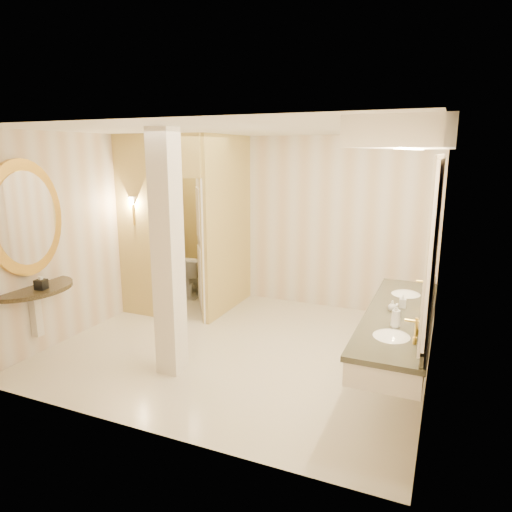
{
  "coord_description": "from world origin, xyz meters",
  "views": [
    {
      "loc": [
        2.32,
        -4.96,
        2.45
      ],
      "look_at": [
        0.12,
        0.2,
        1.17
      ],
      "focal_mm": 32.0,
      "sensor_mm": 36.0,
      "label": 1
    }
  ],
  "objects": [
    {
      "name": "soap_bottle_c",
      "position": [
        1.96,
        -0.84,
        0.99
      ],
      "size": [
        0.09,
        0.09,
        0.23
      ],
      "primitive_type": "imported",
      "rotation": [
        0.0,
        0.0,
        -0.07
      ],
      "color": "#C6B28C",
      "rests_on": "vanity"
    },
    {
      "name": "wall_sconce",
      "position": [
        -1.93,
        0.43,
        1.73
      ],
      "size": [
        0.14,
        0.14,
        0.42
      ],
      "color": "gold",
      "rests_on": "toilet_closet"
    },
    {
      "name": "tissue_box",
      "position": [
        -2.01,
        -1.23,
        0.93
      ],
      "size": [
        0.14,
        0.14,
        0.12
      ],
      "primitive_type": "cube",
      "rotation": [
        0.0,
        0.0,
        0.17
      ],
      "color": "black",
      "rests_on": "console_shelf"
    },
    {
      "name": "wall_back",
      "position": [
        0.0,
        2.0,
        1.35
      ],
      "size": [
        4.5,
        0.02,
        2.7
      ],
      "primitive_type": "cube",
      "color": "beige",
      "rests_on": "floor"
    },
    {
      "name": "console_shelf",
      "position": [
        -2.21,
        -1.19,
        1.35
      ],
      "size": [
        1.05,
        1.05,
        1.97
      ],
      "color": "black",
      "rests_on": "floor"
    },
    {
      "name": "vanity",
      "position": [
        1.98,
        -0.4,
        1.63
      ],
      "size": [
        0.75,
        2.63,
        2.09
      ],
      "color": "silver",
      "rests_on": "floor"
    },
    {
      "name": "wall_right",
      "position": [
        2.25,
        0.0,
        1.35
      ],
      "size": [
        0.02,
        4.0,
        2.7
      ],
      "primitive_type": "cube",
      "color": "beige",
      "rests_on": "floor"
    },
    {
      "name": "toilet_closet",
      "position": [
        -1.13,
        0.97,
        1.39
      ],
      "size": [
        1.5,
        1.55,
        2.7
      ],
      "color": "#DBC272",
      "rests_on": "floor"
    },
    {
      "name": "pillar",
      "position": [
        -0.45,
        -0.9,
        1.35
      ],
      "size": [
        0.27,
        0.27,
        2.7
      ],
      "primitive_type": "cube",
      "color": "silver",
      "rests_on": "floor"
    },
    {
      "name": "toilet",
      "position": [
        -1.69,
        1.64,
        0.36
      ],
      "size": [
        0.52,
        0.76,
        0.72
      ],
      "primitive_type": "imported",
      "rotation": [
        0.0,
        0.0,
        3.33
      ],
      "color": "white",
      "rests_on": "floor"
    },
    {
      "name": "ceiling",
      "position": [
        0.0,
        0.0,
        2.7
      ],
      "size": [
        4.5,
        4.5,
        0.0
      ],
      "primitive_type": "plane",
      "rotation": [
        3.14,
        0.0,
        0.0
      ],
      "color": "white",
      "rests_on": "wall_back"
    },
    {
      "name": "wall_front",
      "position": [
        0.0,
        -2.0,
        1.35
      ],
      "size": [
        4.5,
        0.02,
        2.7
      ],
      "primitive_type": "cube",
      "color": "beige",
      "rests_on": "floor"
    },
    {
      "name": "wall_left",
      "position": [
        -2.25,
        0.0,
        1.35
      ],
      "size": [
        0.02,
        4.0,
        2.7
      ],
      "primitive_type": "cube",
      "color": "beige",
      "rests_on": "floor"
    },
    {
      "name": "soap_bottle_b",
      "position": [
        1.87,
        -0.39,
        0.93
      ],
      "size": [
        0.11,
        0.11,
        0.11
      ],
      "primitive_type": "imported",
      "rotation": [
        0.0,
        0.0,
        0.36
      ],
      "color": "silver",
      "rests_on": "vanity"
    },
    {
      "name": "soap_bottle_a",
      "position": [
        1.96,
        -0.24,
        0.95
      ],
      "size": [
        0.07,
        0.07,
        0.14
      ],
      "primitive_type": "imported",
      "rotation": [
        0.0,
        0.0,
        0.03
      ],
      "color": "beige",
      "rests_on": "vanity"
    },
    {
      "name": "floor",
      "position": [
        0.0,
        0.0,
        0.0
      ],
      "size": [
        4.5,
        4.5,
        0.0
      ],
      "primitive_type": "plane",
      "color": "beige",
      "rests_on": "ground"
    }
  ]
}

